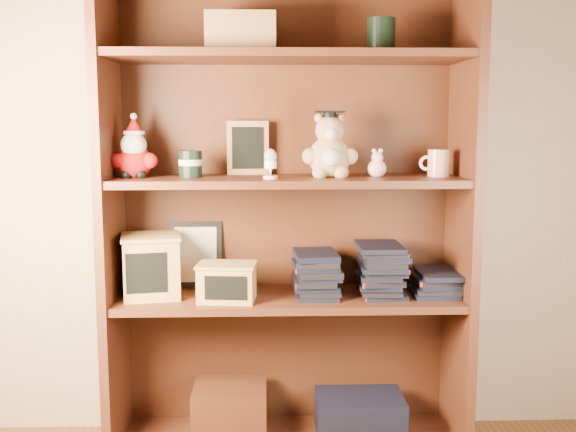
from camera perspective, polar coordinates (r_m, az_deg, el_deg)
name	(u,v)px	position (r m, az deg, el deg)	size (l,w,h in m)	color
bookcase	(287,226)	(2.29, -0.11, -0.85)	(1.20, 0.35, 1.60)	#4F2716
shelf_lower	(288,299)	(2.29, 0.00, -7.01)	(1.14, 0.33, 0.02)	#4F2716
shelf_upper	(288,181)	(2.22, 0.00, 3.00)	(1.14, 0.33, 0.02)	#4F2716
santa_plush	(134,153)	(2.25, -12.87, 5.19)	(0.15, 0.11, 0.22)	#A50F0F
teachers_tin	(191,164)	(2.23, -8.25, 4.40)	(0.08, 0.08, 0.09)	black
chalkboard_plaque	(248,149)	(2.33, -3.43, 5.71)	(0.14, 0.08, 0.18)	#9E7547
egg_cup	(270,163)	(2.14, -1.50, 4.53)	(0.05, 0.05, 0.10)	white
grad_teddy_bear	(330,151)	(2.22, 3.55, 5.49)	(0.18, 0.16, 0.22)	tan
pink_figurine	(377,166)	(2.25, 7.54, 4.23)	(0.06, 0.06, 0.10)	beige
teacher_mug	(438,163)	(2.29, 12.59, 4.39)	(0.10, 0.07, 0.09)	silver
certificate_frame	(196,254)	(2.41, -7.82, -3.22)	(0.18, 0.05, 0.23)	black
treats_box	(151,265)	(2.30, -11.50, -4.12)	(0.22, 0.22, 0.21)	tan
pencils_box	(227,282)	(2.21, -5.20, -5.57)	(0.20, 0.15, 0.12)	tan
book_stack_left	(317,274)	(2.28, 2.44, -4.93)	(0.14, 0.20, 0.14)	black
book_stack_mid	(382,269)	(2.30, 7.95, -4.46)	(0.14, 0.20, 0.18)	black
book_stack_right	(435,282)	(2.35, 12.34, -5.51)	(0.14, 0.20, 0.08)	black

